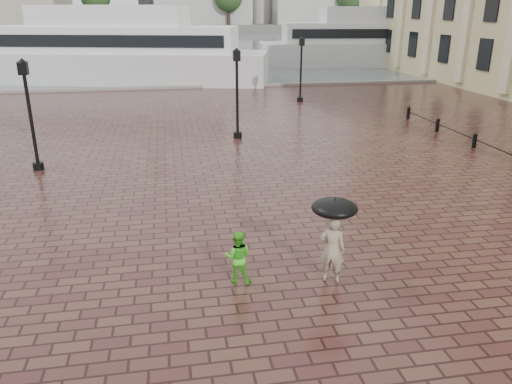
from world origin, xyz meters
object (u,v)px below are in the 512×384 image
adult_pedestrian (332,249)px  child_pedestrian (238,257)px  ferry_far (378,42)px  ferry_near (114,51)px  street_lamps (149,85)px

adult_pedestrian → child_pedestrian: 2.30m
ferry_far → ferry_near: bearing=-155.7°
street_lamps → ferry_near: (-3.56, 19.60, 0.41)m
street_lamps → child_pedestrian: street_lamps is taller
child_pedestrian → ferry_far: (23.23, 46.80, 2.03)m
street_lamps → ferry_far: bearing=48.2°
child_pedestrian → adult_pedestrian: bearing=-173.6°
adult_pedestrian → child_pedestrian: size_ratio=1.26×
adult_pedestrian → street_lamps: bearing=-50.8°
street_lamps → child_pedestrian: bearing=-82.2°
child_pedestrian → ferry_far: bearing=-101.6°
adult_pedestrian → child_pedestrian: bearing=16.3°
ferry_near → street_lamps: bearing=-65.2°
street_lamps → child_pedestrian: 18.28m
street_lamps → ferry_far: (25.69, 28.77, 0.39)m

